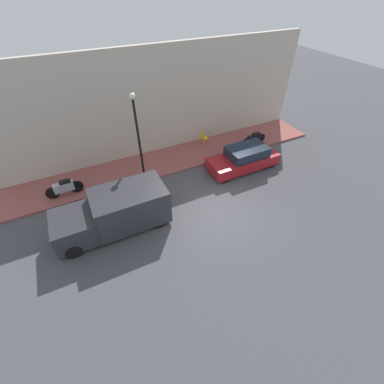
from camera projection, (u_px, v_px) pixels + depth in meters
name	position (u px, v px, depth m)	size (l,w,h in m)	color
ground_plane	(217.00, 214.00, 12.49)	(60.00, 60.00, 0.00)	#47474C
sidewalk	(174.00, 159.00, 15.99)	(2.73, 19.12, 0.13)	#934C47
building_facade	(162.00, 102.00, 15.03)	(0.30, 19.12, 6.18)	beige
parked_car	(244.00, 158.00, 14.95)	(1.67, 4.19, 1.36)	maroon
delivery_van	(114.00, 212.00, 11.26)	(1.95, 4.89, 1.86)	#2D2D33
scooter_silver	(64.00, 188.00, 13.06)	(0.30, 1.83, 0.87)	#B7B7BF
motorcycle_black	(254.00, 138.00, 17.03)	(0.30, 1.75, 0.73)	black
streetlamp	(137.00, 130.00, 12.58)	(0.29, 0.29, 4.72)	black
cafe_chair	(204.00, 137.00, 16.86)	(0.40, 0.40, 0.92)	yellow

